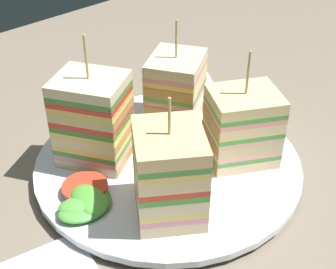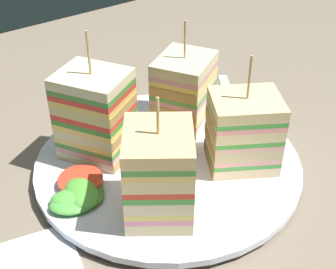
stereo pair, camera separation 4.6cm
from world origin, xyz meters
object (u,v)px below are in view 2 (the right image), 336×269
sandwich_wedge_2 (243,132)px  plate (168,163)px  chip_pile (165,152)px  spoon (236,114)px  sandwich_wedge_1 (159,173)px  sandwich_wedge_3 (184,91)px  sandwich_wedge_0 (95,115)px

sandwich_wedge_2 → plate: bearing=-9.0°
chip_pile → spoon: size_ratio=0.49×
plate → sandwich_wedge_1: 8.46cm
plate → sandwich_wedge_3: 8.38cm
sandwich_wedge_1 → spoon: bearing=-28.5°
sandwich_wedge_0 → sandwich_wedge_3: size_ratio=1.11×
sandwich_wedge_0 → sandwich_wedge_3: (10.39, -0.83, -0.57)cm
sandwich_wedge_1 → sandwich_wedge_3: size_ratio=0.96×
plate → spoon: plate is taller
plate → sandwich_wedge_1: bearing=-133.6°
plate → chip_pile: (0.01, 0.53, 1.13)cm
plate → sandwich_wedge_2: bearing=-40.7°
chip_pile → sandwich_wedge_0: bearing=135.2°
chip_pile → sandwich_wedge_3: bearing=35.4°
chip_pile → sandwich_wedge_1: bearing=-130.9°
sandwich_wedge_0 → chip_pile: bearing=15.7°
sandwich_wedge_0 → plate: bearing=12.6°
sandwich_wedge_0 → sandwich_wedge_1: (-0.13, -10.51, -0.41)cm
sandwich_wedge_3 → spoon: 8.44cm
plate → sandwich_wedge_3: (5.58, 4.49, 4.36)cm
sandwich_wedge_0 → chip_pile: 7.79cm
plate → sandwich_wedge_1: (-4.94, -5.18, 4.51)cm
sandwich_wedge_2 → sandwich_wedge_3: 9.17cm
sandwich_wedge_2 → sandwich_wedge_3: sandwich_wedge_3 is taller
sandwich_wedge_0 → spoon: 18.15cm
sandwich_wedge_0 → sandwich_wedge_3: bearing=55.9°
sandwich_wedge_1 → sandwich_wedge_3: sandwich_wedge_3 is taller
sandwich_wedge_1 → chip_pile: size_ratio=1.78×
sandwich_wedge_1 → chip_pile: (4.95, 5.72, -3.38)cm
sandwich_wedge_1 → spoon: sandwich_wedge_1 is taller
sandwich_wedge_1 → sandwich_wedge_2: size_ratio=0.98×
sandwich_wedge_1 → chip_pile: bearing=-4.4°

